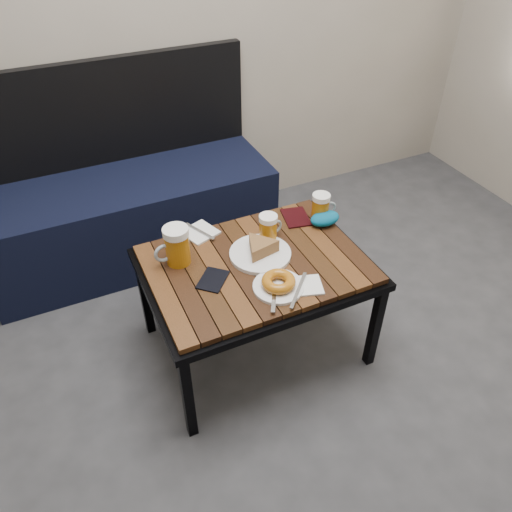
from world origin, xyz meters
name	(u,v)px	position (x,y,z in m)	size (l,w,h in m)	color
bench	(130,209)	(-0.18, 1.76, 0.27)	(1.40, 0.50, 0.95)	black
cafe_table	(256,271)	(0.12, 0.90, 0.43)	(0.84, 0.62, 0.47)	black
beer_mug_left	(176,246)	(-0.14, 1.02, 0.55)	(0.14, 0.10, 0.15)	#A9640D
beer_mug_centre	(269,228)	(0.22, 1.00, 0.53)	(0.11, 0.08, 0.12)	#A9640D
beer_mug_right	(321,207)	(0.49, 1.04, 0.53)	(0.11, 0.08, 0.12)	#A9640D
plate_pie	(260,250)	(0.15, 0.93, 0.50)	(0.24, 0.24, 0.07)	white
plate_bagel	(279,284)	(0.13, 0.73, 0.49)	(0.21, 0.22, 0.05)	white
napkin_left	(200,232)	(-0.01, 1.16, 0.48)	(0.16, 0.16, 0.01)	white
napkin_right	(305,286)	(0.22, 0.70, 0.48)	(0.15, 0.14, 0.01)	white
passport_navy	(213,280)	(-0.06, 0.87, 0.47)	(0.09, 0.12, 0.01)	black
passport_burgundy	(296,217)	(0.40, 1.09, 0.48)	(0.10, 0.14, 0.01)	black
knit_pouch	(325,218)	(0.48, 1.00, 0.50)	(0.13, 0.08, 0.06)	#054C85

